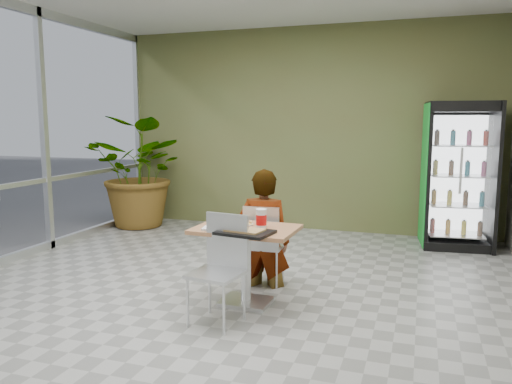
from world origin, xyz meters
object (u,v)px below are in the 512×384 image
at_px(beverage_fridge, 458,176).
at_px(potted_plant, 142,172).
at_px(cafeteria_tray, 245,232).
at_px(chair_far, 263,239).
at_px(seated_woman, 264,241).
at_px(dining_table, 246,249).
at_px(chair_near, 222,259).
at_px(soda_cup, 261,219).

bearing_deg(beverage_fridge, potted_plant, 176.14).
bearing_deg(potted_plant, cafeteria_tray, -46.61).
relative_size(chair_far, cafeteria_tray, 1.84).
xyz_separation_m(seated_woman, beverage_fridge, (2.04, 2.37, 0.52)).
distance_m(dining_table, chair_far, 0.56).
bearing_deg(seated_woman, chair_near, 83.32).
xyz_separation_m(chair_far, potted_plant, (-2.79, 2.23, 0.40)).
height_order(chair_near, potted_plant, potted_plant).
relative_size(beverage_fridge, potted_plant, 1.10).
distance_m(seated_woman, cafeteria_tray, 0.91).
relative_size(chair_far, chair_near, 0.93).
distance_m(seated_woman, beverage_fridge, 3.17).
bearing_deg(chair_far, soda_cup, 102.49).
xyz_separation_m(dining_table, beverage_fridge, (2.03, 2.97, 0.46)).
xyz_separation_m(seated_woman, potted_plant, (-2.79, 2.19, 0.43)).
bearing_deg(chair_near, potted_plant, 138.32).
bearing_deg(chair_far, beverage_fridge, -133.64).
bearing_deg(dining_table, seated_woman, 91.26).
xyz_separation_m(dining_table, seated_woman, (-0.01, 0.60, -0.06)).
height_order(chair_near, seated_woman, seated_woman).
height_order(soda_cup, beverage_fridge, beverage_fridge).
height_order(cafeteria_tray, potted_plant, potted_plant).
height_order(seated_woman, potted_plant, potted_plant).
bearing_deg(chair_far, cafeteria_tray, 92.96).
bearing_deg(chair_far, potted_plant, -42.08).
bearing_deg(chair_near, cafeteria_tray, 55.02).
distance_m(chair_far, chair_near, 0.99).
xyz_separation_m(beverage_fridge, potted_plant, (-4.83, -0.18, -0.09)).
height_order(dining_table, chair_near, chair_near).
height_order(chair_far, soda_cup, soda_cup).
bearing_deg(soda_cup, beverage_fridge, 57.57).
bearing_deg(chair_near, dining_table, 88.61).
bearing_deg(dining_table, chair_near, -99.42).
relative_size(chair_far, soda_cup, 4.76).
distance_m(chair_near, seated_woman, 1.03).
distance_m(dining_table, soda_cup, 0.34).
xyz_separation_m(soda_cup, potted_plant, (-2.95, 2.78, 0.07)).
bearing_deg(chair_near, seated_woman, 94.81).
xyz_separation_m(dining_table, cafeteria_tray, (0.08, -0.26, 0.23)).
bearing_deg(seated_woman, potted_plant, -41.62).
distance_m(dining_table, beverage_fridge, 3.63).
bearing_deg(soda_cup, chair_near, -116.57).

